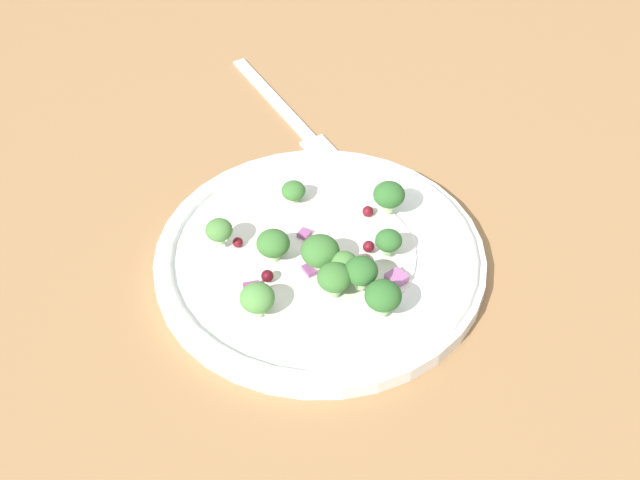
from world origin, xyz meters
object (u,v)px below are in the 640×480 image
object	(u,v)px
plate	(320,257)
fork	(287,113)
broccoli_floret_1	(293,191)
broccoli_floret_2	(383,296)
broccoli_floret_0	(219,230)

from	to	relation	value
plate	fork	distance (cm)	19.96
broccoli_floret_1	broccoli_floret_2	xyz separation A→B (cm)	(-12.83, -5.24, 0.71)
fork	broccoli_floret_1	bearing A→B (deg)	177.35
broccoli_floret_0	broccoli_floret_2	distance (cm)	13.93
broccoli_floret_2	fork	bearing A→B (deg)	9.81
broccoli_floret_1	broccoli_floret_2	world-z (taller)	broccoli_floret_2
broccoli_floret_1	fork	size ratio (longest dim) A/B	0.11
broccoli_floret_2	fork	world-z (taller)	broccoli_floret_2
broccoli_floret_0	broccoli_floret_1	xyz separation A→B (cm)	(4.82, -6.15, -0.81)
broccoli_floret_1	broccoli_floret_0	bearing A→B (deg)	128.09
broccoli_floret_0	fork	size ratio (longest dim) A/B	0.12
broccoli_floret_2	plate	bearing A→B (deg)	29.39
broccoli_floret_2	broccoli_floret_1	bearing A→B (deg)	22.22
broccoli_floret_0	broccoli_floret_1	bearing A→B (deg)	-51.91
plate	broccoli_floret_0	bearing A→B (deg)	80.11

